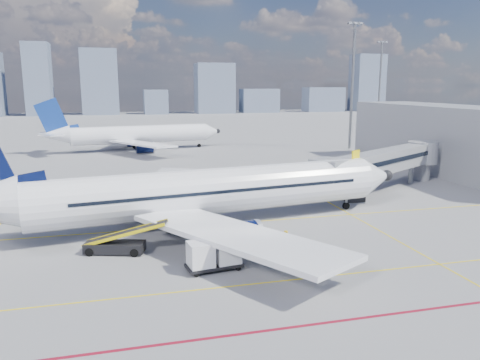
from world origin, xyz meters
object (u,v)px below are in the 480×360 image
(cargo_dolly, at_px, (214,254))
(ramp_worker, at_px, (286,241))
(baggage_tug, at_px, (311,251))
(belt_loader, at_px, (117,245))
(main_aircraft, at_px, (194,193))
(second_aircraft, at_px, (133,135))

(cargo_dolly, relative_size, ramp_worker, 2.33)
(baggage_tug, xyz_separation_m, belt_loader, (-14.23, 5.08, 0.03))
(main_aircraft, bearing_deg, ramp_worker, -62.83)
(belt_loader, bearing_deg, main_aircraft, 54.29)
(second_aircraft, distance_m, belt_loader, 60.44)
(second_aircraft, bearing_deg, baggage_tug, -88.79)
(cargo_dolly, bearing_deg, second_aircraft, 85.22)
(cargo_dolly, relative_size, belt_loader, 0.62)
(main_aircraft, xyz_separation_m, ramp_worker, (5.97, -8.48, -2.32))
(main_aircraft, xyz_separation_m, cargo_dolly, (-0.28, -10.68, -2.02))
(main_aircraft, xyz_separation_m, baggage_tug, (7.19, -10.49, -2.55))
(baggage_tug, relative_size, belt_loader, 0.34)
(baggage_tug, bearing_deg, main_aircraft, 100.42)
(main_aircraft, distance_m, baggage_tug, 12.97)
(second_aircraft, distance_m, ramp_worker, 64.19)
(cargo_dolly, bearing_deg, baggage_tug, -6.55)
(second_aircraft, relative_size, ramp_worker, 20.38)
(main_aircraft, xyz_separation_m, second_aircraft, (-3.95, 54.91, 0.01))
(baggage_tug, height_order, ramp_worker, ramp_worker)
(main_aircraft, relative_size, ramp_worker, 24.65)
(baggage_tug, xyz_separation_m, cargo_dolly, (-7.47, -0.19, 0.53))
(main_aircraft, distance_m, ramp_worker, 10.62)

